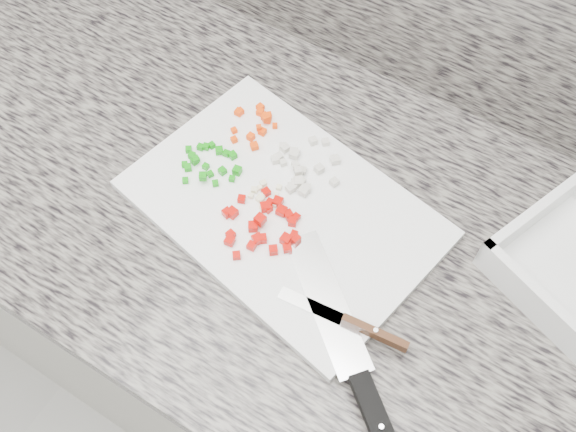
% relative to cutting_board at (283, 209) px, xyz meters
% --- Properties ---
extents(cabinet, '(3.92, 0.62, 0.86)m').
position_rel_cutting_board_xyz_m(cabinet, '(-0.06, 0.01, -0.48)').
color(cabinet, silver).
rests_on(cabinet, ground).
extents(countertop, '(3.96, 0.64, 0.04)m').
position_rel_cutting_board_xyz_m(countertop, '(-0.06, 0.01, -0.03)').
color(countertop, slate).
rests_on(countertop, cabinet).
extents(cutting_board, '(0.46, 0.35, 0.01)m').
position_rel_cutting_board_xyz_m(cutting_board, '(0.00, 0.00, 0.00)').
color(cutting_board, white).
rests_on(cutting_board, countertop).
extents(carrot_pile, '(0.07, 0.08, 0.02)m').
position_rel_cutting_board_xyz_m(carrot_pile, '(-0.11, 0.10, 0.01)').
color(carrot_pile, '#FF4205').
rests_on(carrot_pile, cutting_board).
extents(onion_pile, '(0.11, 0.11, 0.02)m').
position_rel_cutting_board_xyz_m(onion_pile, '(-0.01, 0.06, 0.01)').
color(onion_pile, beige).
rests_on(onion_pile, cutting_board).
extents(green_pepper_pile, '(0.09, 0.08, 0.02)m').
position_rel_cutting_board_xyz_m(green_pepper_pile, '(-0.13, 0.00, 0.01)').
color(green_pepper_pile, '#10910D').
rests_on(green_pepper_pile, cutting_board).
extents(red_pepper_pile, '(0.11, 0.12, 0.02)m').
position_rel_cutting_board_xyz_m(red_pepper_pile, '(-0.00, -0.04, 0.01)').
color(red_pepper_pile, '#BF0902').
rests_on(red_pepper_pile, cutting_board).
extents(garlic_pile, '(0.05, 0.05, 0.01)m').
position_rel_cutting_board_xyz_m(garlic_pile, '(-0.03, -0.00, 0.01)').
color(garlic_pile, '#F0E9B9').
rests_on(garlic_pile, cutting_board).
extents(chef_knife, '(0.28, 0.24, 0.02)m').
position_rel_cutting_board_xyz_m(chef_knife, '(0.21, -0.16, 0.01)').
color(chef_knife, silver).
rests_on(chef_knife, cutting_board).
extents(paring_knife, '(0.17, 0.03, 0.02)m').
position_rel_cutting_board_xyz_m(paring_knife, '(0.17, -0.10, 0.01)').
color(paring_knife, silver).
rests_on(paring_knife, cutting_board).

